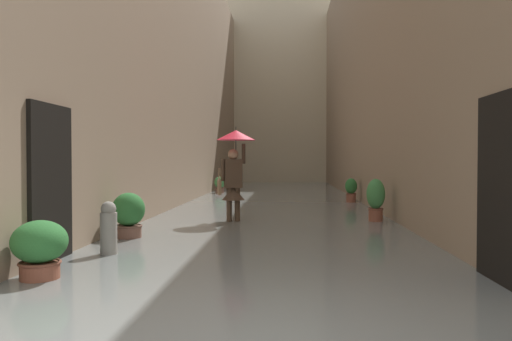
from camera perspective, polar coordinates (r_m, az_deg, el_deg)
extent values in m
plane|color=#605B56|center=(16.13, 2.21, -3.91)|extent=(63.94, 63.94, 0.00)
cube|color=slate|center=(16.13, 2.21, -3.72)|extent=(6.30, 31.58, 0.11)
cube|color=gray|center=(16.77, 15.16, 13.51)|extent=(1.80, 29.58, 10.05)
cube|color=black|center=(5.93, 26.90, -2.37)|extent=(0.08, 1.10, 2.20)
cube|color=gray|center=(16.91, -10.57, 12.94)|extent=(1.80, 29.58, 9.76)
cube|color=black|center=(6.95, -23.07, -1.81)|extent=(0.08, 1.10, 2.20)
cube|color=beige|center=(30.08, 2.86, 9.82)|extent=(9.10, 1.80, 11.85)
cube|color=black|center=(10.67, -3.18, -6.32)|extent=(0.17, 0.26, 0.10)
cylinder|color=#4C3828|center=(10.62, -3.18, -4.07)|extent=(0.15, 0.15, 0.74)
cube|color=black|center=(10.70, -2.22, -6.30)|extent=(0.17, 0.26, 0.10)
cylinder|color=#4C3828|center=(10.65, -2.22, -4.05)|extent=(0.15, 0.15, 0.74)
cube|color=#4C3828|center=(10.60, -2.70, -0.36)|extent=(0.42, 0.31, 0.63)
cone|color=#4C3828|center=(10.62, -2.70, -2.71)|extent=(0.61, 0.61, 0.28)
sphere|color=tan|center=(10.59, -2.70, 1.93)|extent=(0.23, 0.23, 0.23)
cylinder|color=#4C3828|center=(10.63, -1.48, 1.99)|extent=(0.10, 0.10, 0.44)
cylinder|color=#4C3828|center=(10.56, -3.94, 0.04)|extent=(0.10, 0.10, 0.48)
cylinder|color=black|center=(10.60, -2.38, 2.77)|extent=(0.02, 0.02, 0.53)
cone|color=red|center=(10.61, -2.39, 4.19)|extent=(0.86, 0.86, 0.22)
cylinder|color=black|center=(10.62, -2.39, 4.95)|extent=(0.01, 0.01, 0.08)
cube|color=#8C6B4C|center=(10.55, -4.35, -1.98)|extent=(0.13, 0.29, 0.32)
torus|color=#8C6B4C|center=(10.53, -4.35, -0.46)|extent=(0.10, 0.30, 0.30)
cylinder|color=brown|center=(15.68, 11.15, -3.40)|extent=(0.31, 0.31, 0.37)
torus|color=brown|center=(15.66, 11.15, -2.72)|extent=(0.34, 0.34, 0.04)
ellipsoid|color=#2D7033|center=(15.65, 11.15, -1.82)|extent=(0.38, 0.38, 0.50)
cylinder|color=brown|center=(6.13, -24.13, -11.23)|extent=(0.43, 0.43, 0.29)
torus|color=brown|center=(6.10, -24.14, -9.90)|extent=(0.47, 0.47, 0.04)
ellipsoid|color=#2D7033|center=(6.06, -24.16, -7.65)|extent=(0.62, 0.62, 0.48)
cylinder|color=brown|center=(10.98, 13.92, -5.41)|extent=(0.30, 0.30, 0.38)
torus|color=brown|center=(10.96, 13.93, -4.42)|extent=(0.34, 0.34, 0.04)
ellipsoid|color=#428947|center=(10.93, 13.94, -2.69)|extent=(0.40, 0.40, 0.66)
cylinder|color=brown|center=(19.74, -4.29, -2.52)|extent=(0.35, 0.35, 0.31)
torus|color=brown|center=(19.73, -4.29, -2.07)|extent=(0.39, 0.39, 0.04)
ellipsoid|color=#428947|center=(19.72, -4.29, -1.39)|extent=(0.44, 0.44, 0.47)
cylinder|color=brown|center=(8.76, -14.79, -7.35)|extent=(0.44, 0.44, 0.31)
torus|color=brown|center=(8.74, -14.79, -6.35)|extent=(0.47, 0.47, 0.04)
ellipsoid|color=#2D7033|center=(8.70, -14.80, -4.45)|extent=(0.57, 0.57, 0.58)
cylinder|color=gray|center=(7.30, -16.98, -7.52)|extent=(0.24, 0.24, 0.71)
sphere|color=gray|center=(7.25, -17.00, -4.34)|extent=(0.21, 0.21, 0.21)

